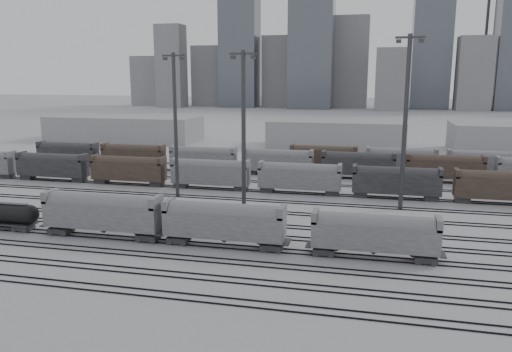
% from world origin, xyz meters
% --- Properties ---
extents(ground, '(900.00, 900.00, 0.00)m').
position_xyz_m(ground, '(0.00, 0.00, 0.00)').
color(ground, silver).
rests_on(ground, ground).
extents(tracks, '(220.00, 71.50, 0.16)m').
position_xyz_m(tracks, '(0.00, 17.50, 0.08)').
color(tracks, black).
rests_on(tracks, ground).
extents(hopper_car_a, '(16.17, 3.21, 5.78)m').
position_xyz_m(hopper_car_a, '(-13.73, 1.00, 3.57)').
color(hopper_car_a, black).
rests_on(hopper_car_a, ground).
extents(hopper_car_b, '(15.41, 3.06, 5.51)m').
position_xyz_m(hopper_car_b, '(3.00, 1.00, 3.41)').
color(hopper_car_b, black).
rests_on(hopper_car_b, ground).
extents(hopper_car_c, '(14.65, 2.91, 5.24)m').
position_xyz_m(hopper_car_c, '(21.32, 1.00, 3.24)').
color(hopper_car_c, black).
rests_on(hopper_car_c, ground).
extents(light_mast_b, '(4.00, 0.64, 25.01)m').
position_xyz_m(light_mast_b, '(-12.92, 25.00, 13.27)').
color(light_mast_b, '#353537').
rests_on(light_mast_b, ground).
extents(light_mast_c, '(3.95, 0.63, 24.70)m').
position_xyz_m(light_mast_c, '(2.29, 13.61, 13.10)').
color(light_mast_c, '#353537').
rests_on(light_mast_c, ground).
extents(light_mast_d, '(4.39, 0.70, 27.41)m').
position_xyz_m(light_mast_d, '(25.48, 24.91, 14.54)').
color(light_mast_d, '#353537').
rests_on(light_mast_d, ground).
extents(bg_string_near, '(151.00, 3.00, 5.60)m').
position_xyz_m(bg_string_near, '(8.00, 32.00, 2.80)').
color(bg_string_near, gray).
rests_on(bg_string_near, ground).
extents(bg_string_mid, '(151.00, 3.00, 5.60)m').
position_xyz_m(bg_string_mid, '(18.00, 48.00, 2.80)').
color(bg_string_mid, black).
rests_on(bg_string_mid, ground).
extents(bg_string_far, '(66.00, 3.00, 5.60)m').
position_xyz_m(bg_string_far, '(35.50, 56.00, 2.80)').
color(bg_string_far, '#4B3B30').
rests_on(bg_string_far, ground).
extents(warehouse_left, '(50.00, 18.00, 8.00)m').
position_xyz_m(warehouse_left, '(-60.00, 95.00, 4.00)').
color(warehouse_left, '#9A9A9C').
rests_on(warehouse_left, ground).
extents(warehouse_mid, '(40.00, 18.00, 8.00)m').
position_xyz_m(warehouse_mid, '(10.00, 95.00, 4.00)').
color(warehouse_mid, '#9A9A9C').
rests_on(warehouse_mid, ground).
extents(skyline, '(316.00, 22.40, 95.00)m').
position_xyz_m(skyline, '(10.84, 280.00, 34.73)').
color(skyline, gray).
rests_on(skyline, ground).
extents(crane_left, '(42.00, 1.80, 100.00)m').
position_xyz_m(crane_left, '(-28.74, 305.00, 57.39)').
color(crane_left, '#353537').
rests_on(crane_left, ground).
extents(crane_right, '(42.00, 1.80, 100.00)m').
position_xyz_m(crane_right, '(91.26, 305.00, 57.39)').
color(crane_right, '#353537').
rests_on(crane_right, ground).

